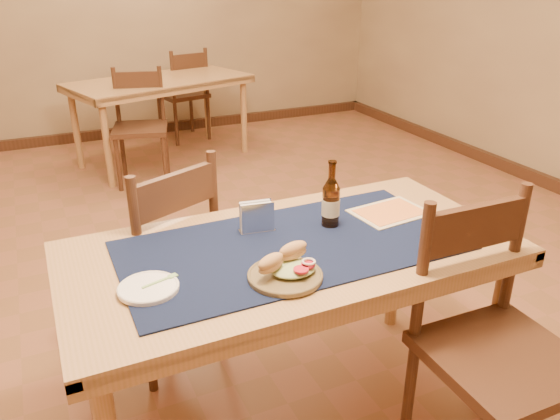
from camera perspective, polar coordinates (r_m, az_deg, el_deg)
name	(u,v)px	position (r m, az deg, el deg)	size (l,w,h in m)	color
room	(212,33)	(2.48, -7.15, 17.92)	(6.04, 7.04, 2.84)	#90583E
main_table	(292,266)	(1.98, 1.22, -5.89)	(1.60, 0.80, 0.75)	#A77A4E
placemat	(292,245)	(1.94, 1.24, -3.71)	(1.20, 0.60, 0.01)	#0E1433
baseboard	(225,299)	(2.94, -5.80, -9.21)	(6.00, 7.00, 0.10)	#402416
back_table	(160,88)	(5.08, -12.39, 12.32)	(1.70, 1.18, 0.75)	#A77A4E
chair_main_far	(158,258)	(2.42, -12.59, -4.90)	(0.60, 0.60, 0.98)	#402416
chair_main_near	(494,344)	(1.98, 21.45, -12.91)	(0.47, 0.47, 1.00)	#402416
chair_back_near	(140,125)	(4.65, -14.39, 8.63)	(0.52, 0.52, 0.92)	#402416
chair_back_far	(184,93)	(5.74, -9.97, 11.94)	(0.51, 0.51, 0.93)	#402416
sandwich_plate	(286,270)	(1.74, 0.68, -6.26)	(0.24, 0.24, 0.09)	brown
side_plate	(148,287)	(1.73, -13.60, -7.87)	(0.19, 0.19, 0.02)	white
fork	(163,280)	(1.74, -12.16, -7.14)	(0.12, 0.05, 0.00)	#83BA66
beer_bottle	(331,202)	(2.06, 5.33, 0.84)	(0.07, 0.07, 0.26)	#42230B
napkin_holder	(257,218)	(2.02, -2.44, -0.80)	(0.14, 0.07, 0.12)	silver
menu_card	(390,212)	(2.23, 11.42, -0.21)	(0.31, 0.24, 0.01)	beige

